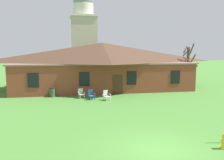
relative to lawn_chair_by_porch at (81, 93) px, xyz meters
name	(u,v)px	position (x,y,z in m)	size (l,w,h in m)	color
ground_plane	(157,149)	(3.03, -12.75, -0.50)	(200.00, 200.00, 0.00)	#477F33
brick_building	(102,65)	(3.03, 6.32, 2.46)	(21.65, 10.40, 5.81)	brown
dome_tower	(84,35)	(1.66, 21.86, 7.28)	(5.18, 5.18, 17.20)	#BCB29E
lawn_chair_by_porch	(81,93)	(0.00, 0.00, 0.00)	(0.75, 0.80, 0.96)	silver
lawn_chair_near_door	(91,94)	(0.94, -0.87, 0.00)	(0.76, 0.81, 0.96)	#2D5693
lawn_chair_left_end	(106,95)	(2.36, -1.49, 0.00)	(0.82, 0.85, 0.96)	silver
bare_tree_beside_building	(188,65)	(13.94, 4.09, 2.49)	(1.90, 1.88, 5.73)	brown
fire_hydrant	(224,141)	(6.22, -13.30, -0.12)	(0.36, 0.28, 0.79)	gold
trash_bin	(52,92)	(-2.90, 1.02, 0.00)	(0.56, 0.56, 0.98)	#335638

